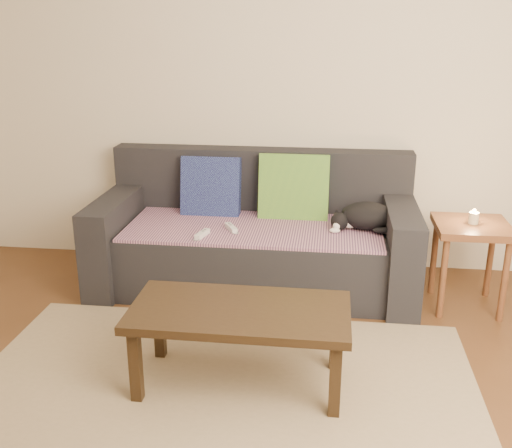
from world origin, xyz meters
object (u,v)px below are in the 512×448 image
object	(u,v)px
cat	(365,216)
side_table	(471,238)
sofa	(256,240)
coffee_table	(240,318)
wii_remote_a	(231,228)
wii_remote_b	(202,234)

from	to	relation	value
cat	side_table	size ratio (longest dim) A/B	0.81
sofa	coffee_table	xyz separation A→B (m)	(0.08, -1.24, 0.06)
wii_remote_a	coffee_table	distance (m)	1.08
sofa	wii_remote_a	distance (m)	0.27
wii_remote_a	wii_remote_b	size ratio (longest dim) A/B	1.00
wii_remote_a	wii_remote_b	distance (m)	0.21
cat	wii_remote_b	distance (m)	1.05
side_table	cat	bearing A→B (deg)	167.50
cat	wii_remote_a	world-z (taller)	cat
side_table	wii_remote_b	bearing A→B (deg)	-175.45
cat	wii_remote_a	xyz separation A→B (m)	(-0.85, -0.13, -0.07)
cat	coffee_table	size ratio (longest dim) A/B	0.42
wii_remote_a	side_table	xyz separation A→B (m)	(1.49, -0.01, -0.00)
cat	wii_remote_a	size ratio (longest dim) A/B	2.96
wii_remote_b	coffee_table	size ratio (longest dim) A/B	0.14
cat	side_table	distance (m)	0.66
cat	coffee_table	xyz separation A→B (m)	(-0.63, -1.19, -0.16)
side_table	coffee_table	world-z (taller)	side_table
sofa	coffee_table	bearing A→B (deg)	-86.16
cat	coffee_table	bearing A→B (deg)	-99.97
cat	wii_remote_a	bearing A→B (deg)	-153.10
cat	wii_remote_b	size ratio (longest dim) A/B	2.96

